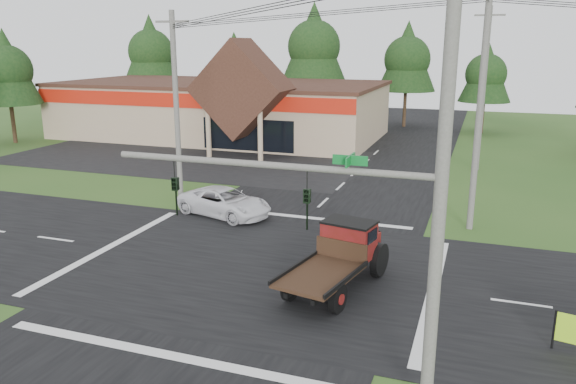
% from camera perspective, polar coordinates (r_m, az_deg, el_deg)
% --- Properties ---
extents(ground, '(120.00, 120.00, 0.00)m').
position_cam_1_polar(ground, '(22.94, -3.33, -7.63)').
color(ground, '#2A4E1C').
rests_on(ground, ground).
extents(road_ns, '(12.00, 120.00, 0.02)m').
position_cam_1_polar(road_ns, '(22.94, -3.33, -7.61)').
color(road_ns, black).
rests_on(road_ns, ground).
extents(road_ew, '(120.00, 12.00, 0.02)m').
position_cam_1_polar(road_ew, '(22.94, -3.33, -7.60)').
color(road_ew, black).
rests_on(road_ew, ground).
extents(parking_apron, '(28.00, 14.00, 0.02)m').
position_cam_1_polar(parking_apron, '(45.34, -10.48, 3.49)').
color(parking_apron, black).
rests_on(parking_apron, ground).
extents(cvs_building, '(30.40, 18.20, 9.19)m').
position_cam_1_polar(cvs_building, '(54.96, -6.70, 8.51)').
color(cvs_building, tan).
rests_on(cvs_building, ground).
extents(traffic_signal_mast, '(8.12, 0.24, 7.00)m').
position_cam_1_polar(traffic_signal_mast, '(13.02, 7.46, -4.76)').
color(traffic_signal_mast, '#595651').
rests_on(traffic_signal_mast, ground).
extents(utility_pole_nr, '(2.00, 0.30, 11.00)m').
position_cam_1_polar(utility_pole_nr, '(12.45, 15.24, -0.23)').
color(utility_pole_nr, '#595651').
rests_on(utility_pole_nr, ground).
extents(utility_pole_nw, '(2.00, 0.30, 10.50)m').
position_cam_1_polar(utility_pole_nw, '(32.15, -11.28, 8.55)').
color(utility_pole_nw, '#595651').
rests_on(utility_pole_nw, ground).
extents(utility_pole_ne, '(2.00, 0.30, 11.50)m').
position_cam_1_polar(utility_pole_ne, '(27.68, 18.91, 8.10)').
color(utility_pole_ne, '#595651').
rests_on(utility_pole_ne, ground).
extents(utility_pole_n, '(2.00, 0.30, 11.20)m').
position_cam_1_polar(utility_pole_n, '(41.64, 19.24, 9.88)').
color(utility_pole_n, '#595651').
rests_on(utility_pole_n, ground).
extents(tree_row_a, '(6.72, 6.72, 12.12)m').
position_cam_1_polar(tree_row_a, '(70.76, -13.79, 13.87)').
color(tree_row_a, '#332316').
rests_on(tree_row_a, ground).
extents(tree_row_b, '(5.60, 5.60, 10.10)m').
position_cam_1_polar(tree_row_b, '(67.73, -5.46, 13.06)').
color(tree_row_b, '#332316').
rests_on(tree_row_b, ground).
extents(tree_row_c, '(7.28, 7.28, 13.13)m').
position_cam_1_polar(tree_row_c, '(63.22, 2.65, 14.81)').
color(tree_row_c, '#332316').
rests_on(tree_row_c, ground).
extents(tree_row_d, '(6.16, 6.16, 11.11)m').
position_cam_1_polar(tree_row_d, '(62.09, 12.03, 13.27)').
color(tree_row_d, '#332316').
rests_on(tree_row_d, ground).
extents(tree_row_e, '(5.04, 5.04, 9.09)m').
position_cam_1_polar(tree_row_e, '(59.59, 19.48, 11.41)').
color(tree_row_e, '#332316').
rests_on(tree_row_e, ground).
extents(tree_side_w, '(5.60, 5.60, 10.10)m').
position_cam_1_polar(tree_side_w, '(56.45, -26.71, 11.23)').
color(tree_side_w, '#332316').
rests_on(tree_side_w, ground).
extents(antique_flatbed_truck, '(3.25, 5.96, 2.36)m').
position_cam_1_polar(antique_flatbed_truck, '(20.61, 4.84, -6.80)').
color(antique_flatbed_truck, '#50140B').
rests_on(antique_flatbed_truck, ground).
extents(white_pickup, '(5.63, 3.73, 1.44)m').
position_cam_1_polar(white_pickup, '(29.56, -6.44, -1.03)').
color(white_pickup, silver).
rests_on(white_pickup, ground).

